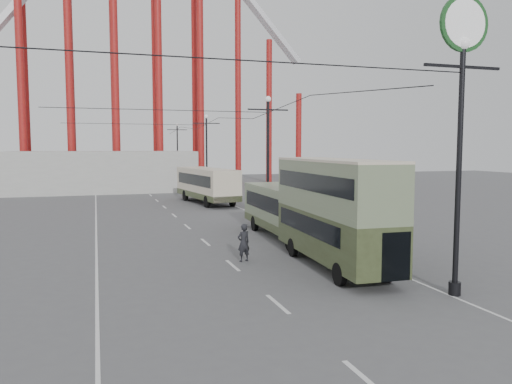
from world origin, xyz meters
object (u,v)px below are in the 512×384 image
object	(u,v)px
lamp_post_near	(462,79)
double_decker_bus	(334,207)
single_decker_cream	(207,184)
single_decker_green	(287,210)
pedestrian	(244,243)

from	to	relation	value
lamp_post_near	double_decker_bus	distance (m)	7.72
double_decker_bus	single_decker_cream	size ratio (longest dim) A/B	0.82
single_decker_green	single_decker_cream	world-z (taller)	single_decker_cream
lamp_post_near	single_decker_cream	world-z (taller)	lamp_post_near
single_decker_cream	pedestrian	xyz separation A→B (m)	(-3.69, -25.28, -1.02)
single_decker_green	single_decker_cream	distance (m)	20.20
double_decker_bus	single_decker_green	distance (m)	7.51
lamp_post_near	single_decker_cream	bearing A→B (deg)	93.80
lamp_post_near	single_decker_green	distance (m)	14.24
single_decker_green	pedestrian	distance (m)	6.66
pedestrian	single_decker_cream	bearing A→B (deg)	-115.05
lamp_post_near	double_decker_bus	world-z (taller)	lamp_post_near
single_decker_green	pedestrian	bearing A→B (deg)	-127.95
lamp_post_near	single_decker_green	bearing A→B (deg)	97.38
pedestrian	double_decker_bus	bearing A→B (deg)	130.30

